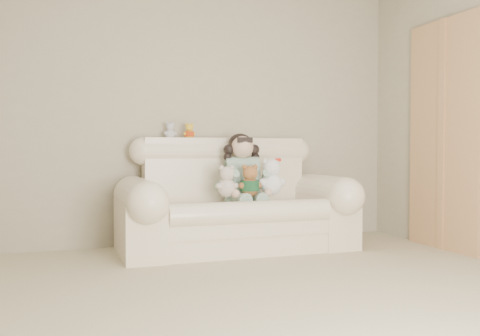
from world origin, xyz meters
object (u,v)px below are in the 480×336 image
Objects in this scene: sofa at (236,193)px; brown_teddy at (250,178)px; seated_child at (242,167)px; white_cat at (271,173)px; cream_teddy at (227,178)px.

brown_teddy is (0.07, -0.16, 0.15)m from sofa.
seated_child is 1.63× the size of white_cat.
seated_child is at bearing 55.56° from cream_teddy.
sofa is 0.37m from white_cat.
seated_child is at bearing 43.85° from sofa.
cream_teddy is (-0.20, 0.03, -0.00)m from brown_teddy.
cream_teddy is at bearing -127.37° from seated_child.
sofa is 0.24m from cream_teddy.
seated_child is at bearing 76.74° from brown_teddy.
seated_child reaches higher than cream_teddy.
seated_child is at bearing 147.02° from white_cat.
white_cat is (0.22, 0.05, 0.04)m from brown_teddy.
cream_teddy is (-0.13, -0.13, 0.15)m from sofa.
sofa is at bearing -127.34° from seated_child.
cream_teddy is (-0.22, -0.21, -0.09)m from seated_child.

